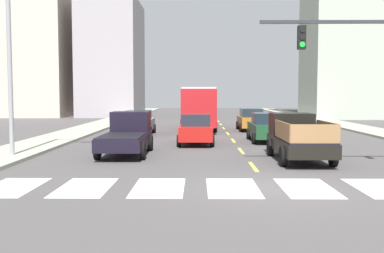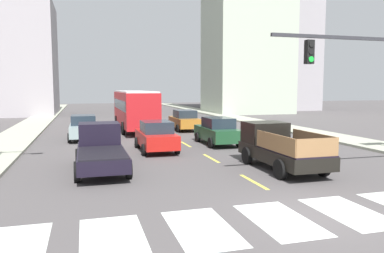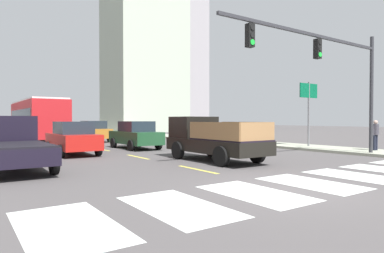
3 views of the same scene
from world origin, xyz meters
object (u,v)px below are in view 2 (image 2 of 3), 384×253
sedan_mid (156,136)px  sedan_far (83,127)px  city_bus (134,107)px  sedan_near_right (218,131)px  pickup_stakebed (278,147)px  pickup_dark (101,149)px  sedan_near_left (185,120)px

sedan_mid → sedan_far: same height
city_bus → sedan_far: 6.57m
sedan_near_right → sedan_far: same height
pickup_stakebed → pickup_dark: same height
pickup_dark → sedan_far: 10.10m
sedan_near_right → sedan_mid: bearing=-160.1°
sedan_near_left → sedan_far: size_ratio=1.00×
sedan_near_left → sedan_near_right: bearing=-88.2°
city_bus → sedan_near_left: (4.06, -1.25, -1.09)m
sedan_near_right → sedan_far: bearing=152.3°
city_bus → sedan_far: size_ratio=2.45×
sedan_far → pickup_stakebed: bearing=-55.8°
pickup_stakebed → sedan_near_left: bearing=92.1°
city_bus → sedan_mid: size_ratio=2.45×
pickup_dark → city_bus: bearing=77.2°
sedan_mid → city_bus: bearing=91.3°
pickup_stakebed → sedan_mid: pickup_stakebed is taller
city_bus → sedan_far: (-4.16, -4.97, -1.09)m
city_bus → pickup_dark: bearing=-103.6°
city_bus → sedan_mid: city_bus is taller
pickup_stakebed → city_bus: size_ratio=0.48×
pickup_dark → sedan_near_left: bearing=61.5°
pickup_stakebed → city_bus: 17.41m
pickup_stakebed → sedan_near_left: pickup_stakebed is taller
pickup_stakebed → sedan_near_left: size_ratio=1.18×
pickup_dark → sedan_near_left: size_ratio=1.18×
sedan_mid → sedan_far: bearing=125.9°
pickup_dark → sedan_near_right: bearing=36.4°
city_bus → sedan_near_right: bearing=-67.9°
pickup_dark → sedan_mid: 5.22m
pickup_stakebed → sedan_far: 14.56m
sedan_near_left → sedan_mid: bearing=-111.6°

